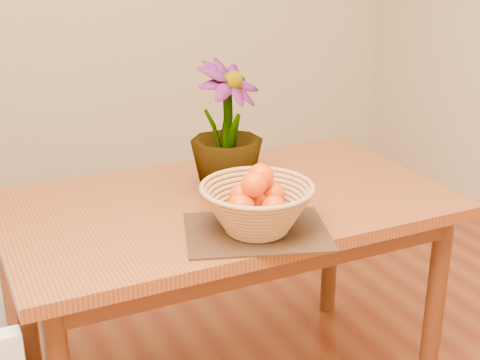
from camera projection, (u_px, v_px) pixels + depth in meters
name	position (u px, v px, depth m)	size (l,w,h in m)	color
table	(227.00, 224.00, 2.16)	(1.40, 0.80, 0.75)	brown
placemat	(257.00, 232.00, 1.89)	(0.40, 0.30, 0.01)	#3B2215
wicker_basket	(257.00, 210.00, 1.87)	(0.32, 0.32, 0.13)	tan
orange_pile	(257.00, 195.00, 1.85)	(0.19, 0.19, 0.14)	#DD4703
potted_plant	(227.00, 127.00, 2.14)	(0.24, 0.24, 0.42)	#1B4C15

